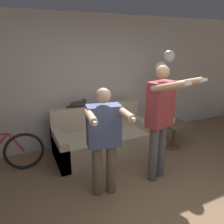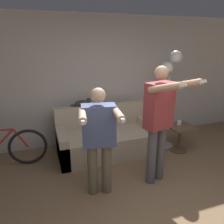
{
  "view_description": "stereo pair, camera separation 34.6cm",
  "coord_description": "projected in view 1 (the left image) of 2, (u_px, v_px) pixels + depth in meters",
  "views": [
    {
      "loc": [
        -1.62,
        -1.56,
        2.08
      ],
      "look_at": [
        -0.24,
        1.44,
        1.01
      ],
      "focal_mm": 35.0,
      "sensor_mm": 36.0,
      "label": 1
    },
    {
      "loc": [
        -1.3,
        -1.68,
        2.08
      ],
      "look_at": [
        -0.24,
        1.44,
        1.01
      ],
      "focal_mm": 35.0,
      "sensor_mm": 36.0,
      "label": 2
    }
  ],
  "objects": [
    {
      "name": "wall_back",
      "position": [
        98.0,
        81.0,
        4.52
      ],
      "size": [
        10.0,
        0.05,
        2.6
      ],
      "color": "beige",
      "rests_on": "ground_plane"
    },
    {
      "name": "ground_plane",
      "position": [
        180.0,
        223.0,
        2.63
      ],
      "size": [
        16.0,
        16.0,
        0.0
      ],
      "primitive_type": "plane",
      "color": "#846647"
    },
    {
      "name": "couch",
      "position": [
        103.0,
        139.0,
        4.22
      ],
      "size": [
        1.84,
        0.89,
        0.89
      ],
      "color": "beige",
      "rests_on": "ground_plane"
    },
    {
      "name": "floor_lamp",
      "position": [
        164.0,
        72.0,
        4.23
      ],
      "size": [
        0.42,
        0.36,
        1.93
      ],
      "color": "#B2B2B7",
      "rests_on": "ground_plane"
    },
    {
      "name": "person_left",
      "position": [
        104.0,
        137.0,
        2.88
      ],
      "size": [
        0.59,
        0.74,
        1.54
      ],
      "rotation": [
        0.0,
        0.0,
        -0.18
      ],
      "color": "#6B604C",
      "rests_on": "ground_plane"
    },
    {
      "name": "cup",
      "position": [
        173.0,
        121.0,
        4.4
      ],
      "size": [
        0.08,
        0.08,
        0.09
      ],
      "color": "white",
      "rests_on": "side_table"
    },
    {
      "name": "person_right",
      "position": [
        161.0,
        117.0,
        3.2
      ],
      "size": [
        0.61,
        0.75,
        1.78
      ],
      "rotation": [
        0.0,
        0.0,
        0.3
      ],
      "color": "#56565B",
      "rests_on": "ground_plane"
    },
    {
      "name": "cat",
      "position": [
        78.0,
        104.0,
        4.16
      ],
      "size": [
        0.42,
        0.14,
        0.15
      ],
      "color": "#3D3833",
      "rests_on": "couch"
    },
    {
      "name": "side_table",
      "position": [
        174.0,
        130.0,
        4.41
      ],
      "size": [
        0.48,
        0.48,
        0.52
      ],
      "color": "brown",
      "rests_on": "ground_plane"
    }
  ]
}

